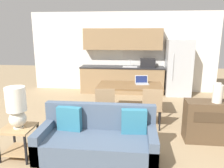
% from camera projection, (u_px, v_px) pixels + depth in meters
% --- Properties ---
extents(ground_plane, '(20.00, 20.00, 0.00)m').
position_uv_depth(ground_plane, '(104.00, 166.00, 3.39)').
color(ground_plane, '#9E8460').
extents(wall_back, '(6.40, 0.07, 2.70)m').
position_uv_depth(wall_back, '(123.00, 52.00, 7.55)').
color(wall_back, silver).
rests_on(wall_back, ground_plane).
extents(kitchen_counter, '(2.79, 0.65, 2.15)m').
position_uv_depth(kitchen_counter, '(123.00, 68.00, 7.38)').
color(kitchen_counter, '#8E704C').
rests_on(kitchen_counter, ground_plane).
extents(refrigerator, '(0.79, 0.75, 1.80)m').
position_uv_depth(refrigerator, '(178.00, 68.00, 7.07)').
color(refrigerator, '#B7BABC').
rests_on(refrigerator, ground_plane).
extents(dining_table, '(1.55, 0.89, 0.77)m').
position_uv_depth(dining_table, '(130.00, 87.00, 5.35)').
color(dining_table, brown).
rests_on(dining_table, ground_plane).
extents(couch, '(1.84, 0.80, 0.87)m').
position_uv_depth(couch, '(98.00, 139.00, 3.49)').
color(couch, '#3D2D1E').
rests_on(couch, ground_plane).
extents(side_table, '(0.49, 0.49, 0.52)m').
position_uv_depth(side_table, '(19.00, 137.00, 3.58)').
color(side_table, tan).
rests_on(side_table, ground_plane).
extents(table_lamp, '(0.31, 0.31, 0.68)m').
position_uv_depth(table_lamp, '(16.00, 106.00, 3.44)').
color(table_lamp, silver).
rests_on(table_lamp, side_table).
extents(credenza, '(1.09, 0.42, 0.78)m').
position_uv_depth(credenza, '(214.00, 122.00, 4.08)').
color(credenza, brown).
rests_on(credenza, ground_plane).
extents(vase, '(0.17, 0.17, 0.37)m').
position_uv_depth(vase, '(218.00, 93.00, 3.91)').
color(vase, beige).
rests_on(vase, credenza).
extents(dining_chair_near_left, '(0.46, 0.46, 0.90)m').
position_uv_depth(dining_chair_near_left, '(105.00, 105.00, 4.63)').
color(dining_chair_near_left, '#997A56').
rests_on(dining_chair_near_left, ground_plane).
extents(dining_chair_near_right, '(0.44, 0.44, 0.90)m').
position_uv_depth(dining_chair_near_right, '(152.00, 106.00, 4.60)').
color(dining_chair_near_right, '#997A56').
rests_on(dining_chair_near_right, ground_plane).
extents(laptop, '(0.35, 0.30, 0.20)m').
position_uv_depth(laptop, '(142.00, 82.00, 5.45)').
color(laptop, '#B7BABC').
rests_on(laptop, dining_table).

